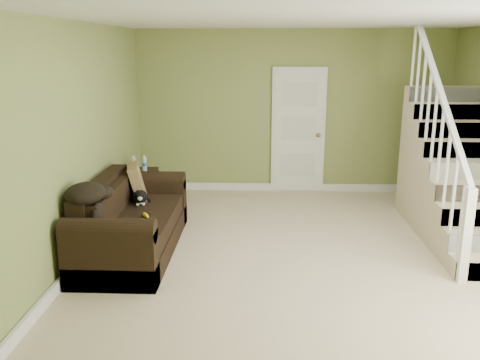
# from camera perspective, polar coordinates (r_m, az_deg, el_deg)

# --- Properties ---
(floor) EXTENTS (5.00, 5.50, 0.01)m
(floor) POSITION_cam_1_polar(r_m,az_deg,el_deg) (5.95, 7.12, -8.39)
(floor) COLOR tan
(floor) RESTS_ON ground
(ceiling) EXTENTS (5.00, 5.50, 0.01)m
(ceiling) POSITION_cam_1_polar(r_m,az_deg,el_deg) (5.48, 8.02, 17.48)
(ceiling) COLOR white
(ceiling) RESTS_ON wall_back
(wall_back) EXTENTS (5.00, 0.04, 2.60)m
(wall_back) POSITION_cam_1_polar(r_m,az_deg,el_deg) (8.28, 5.90, 7.56)
(wall_back) COLOR olive
(wall_back) RESTS_ON floor
(wall_front) EXTENTS (5.00, 0.04, 2.60)m
(wall_front) POSITION_cam_1_polar(r_m,az_deg,el_deg) (2.93, 12.17, -6.09)
(wall_front) COLOR olive
(wall_front) RESTS_ON floor
(wall_left) EXTENTS (0.04, 5.50, 2.60)m
(wall_left) POSITION_cam_1_polar(r_m,az_deg,el_deg) (5.90, -17.50, 4.04)
(wall_left) COLOR olive
(wall_left) RESTS_ON floor
(baseboard_back) EXTENTS (5.00, 0.04, 0.12)m
(baseboard_back) POSITION_cam_1_polar(r_m,az_deg,el_deg) (8.49, 5.70, -0.79)
(baseboard_back) COLOR white
(baseboard_back) RESTS_ON floor
(baseboard_left) EXTENTS (0.04, 5.50, 0.12)m
(baseboard_left) POSITION_cam_1_polar(r_m,az_deg,el_deg) (6.22, -16.36, -7.24)
(baseboard_left) COLOR white
(baseboard_left) RESTS_ON floor
(door) EXTENTS (0.86, 0.12, 2.02)m
(door) POSITION_cam_1_polar(r_m,az_deg,el_deg) (8.29, 6.57, 5.49)
(door) COLOR white
(door) RESTS_ON floor
(staircase) EXTENTS (1.00, 2.51, 2.82)m
(staircase) POSITION_cam_1_polar(r_m,az_deg,el_deg) (7.09, 22.94, -0.19)
(staircase) COLOR tan
(staircase) RESTS_ON floor
(sofa) EXTENTS (0.93, 2.15, 0.85)m
(sofa) POSITION_cam_1_polar(r_m,az_deg,el_deg) (6.05, -12.28, -4.92)
(sofa) COLOR black
(sofa) RESTS_ON floor
(side_table) EXTENTS (0.53, 0.53, 0.81)m
(side_table) POSITION_cam_1_polar(r_m,az_deg,el_deg) (7.57, -11.02, -1.06)
(side_table) COLOR black
(side_table) RESTS_ON floor
(cat) EXTENTS (0.27, 0.46, 0.22)m
(cat) POSITION_cam_1_polar(r_m,az_deg,el_deg) (6.32, -11.19, -1.88)
(cat) COLOR black
(cat) RESTS_ON sofa
(banana) EXTENTS (0.13, 0.18, 0.05)m
(banana) POSITION_cam_1_polar(r_m,az_deg,el_deg) (5.83, -10.54, -3.92)
(banana) COLOR yellow
(banana) RESTS_ON sofa
(throw_pillow) EXTENTS (0.34, 0.53, 0.50)m
(throw_pillow) POSITION_cam_1_polar(r_m,az_deg,el_deg) (6.57, -11.41, -0.38)
(throw_pillow) COLOR #523521
(throw_pillow) RESTS_ON sofa
(throw_blanket) EXTENTS (0.43, 0.54, 0.21)m
(throw_blanket) POSITION_cam_1_polar(r_m,az_deg,el_deg) (5.40, -17.00, -1.46)
(throw_blanket) COLOR black
(throw_blanket) RESTS_ON sofa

